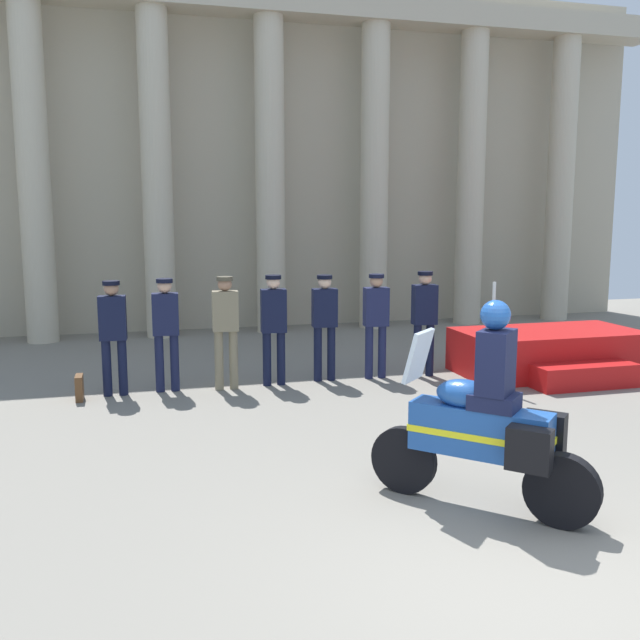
% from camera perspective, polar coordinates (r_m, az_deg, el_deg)
% --- Properties ---
extents(ground_plane, '(28.09, 28.09, 0.00)m').
position_cam_1_polar(ground_plane, '(5.62, 17.27, -19.65)').
color(ground_plane, gray).
extents(colonnade_backdrop, '(18.63, 1.48, 7.74)m').
position_cam_1_polar(colonnade_backdrop, '(16.09, -4.52, 13.86)').
color(colonnade_backdrop, '#B6AB91').
rests_on(colonnade_backdrop, ground_plane).
extents(reviewing_stand, '(2.96, 2.01, 1.62)m').
position_cam_1_polar(reviewing_stand, '(12.11, 18.25, -2.60)').
color(reviewing_stand, '#B71414').
rests_on(reviewing_stand, ground_plane).
extents(officer_in_row_0, '(0.39, 0.24, 1.67)m').
position_cam_1_polar(officer_in_row_0, '(10.48, -16.49, -0.68)').
color(officer_in_row_0, black).
rests_on(officer_in_row_0, ground_plane).
extents(officer_in_row_1, '(0.39, 0.24, 1.68)m').
position_cam_1_polar(officer_in_row_1, '(10.54, -12.43, -0.43)').
color(officer_in_row_1, '#141938').
rests_on(officer_in_row_1, ground_plane).
extents(officer_in_row_2, '(0.39, 0.24, 1.70)m').
position_cam_1_polar(officer_in_row_2, '(10.49, -7.69, -0.27)').
color(officer_in_row_2, '#7A7056').
rests_on(officer_in_row_2, ground_plane).
extents(officer_in_row_3, '(0.39, 0.24, 1.70)m').
position_cam_1_polar(officer_in_row_3, '(10.68, -3.79, -0.07)').
color(officer_in_row_3, black).
rests_on(officer_in_row_3, ground_plane).
extents(officer_in_row_4, '(0.39, 0.24, 1.68)m').
position_cam_1_polar(officer_in_row_4, '(10.95, 0.37, 0.11)').
color(officer_in_row_4, black).
rests_on(officer_in_row_4, ground_plane).
extents(officer_in_row_5, '(0.39, 0.24, 1.68)m').
position_cam_1_polar(officer_in_row_5, '(11.15, 4.58, 0.23)').
color(officer_in_row_5, '#191E42').
rests_on(officer_in_row_5, ground_plane).
extents(officer_in_row_6, '(0.39, 0.24, 1.71)m').
position_cam_1_polar(officer_in_row_6, '(11.37, 8.49, 0.42)').
color(officer_in_row_6, black).
rests_on(officer_in_row_6, ground_plane).
extents(motorcycle_with_rider, '(1.55, 1.58, 1.90)m').
position_cam_1_polar(motorcycle_with_rider, '(6.39, 13.51, -8.25)').
color(motorcycle_with_rider, black).
rests_on(motorcycle_with_rider, ground_plane).
extents(briefcase_on_ground, '(0.10, 0.32, 0.36)m').
position_cam_1_polar(briefcase_on_ground, '(10.52, -18.98, -5.24)').
color(briefcase_on_ground, brown).
rests_on(briefcase_on_ground, ground_plane).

